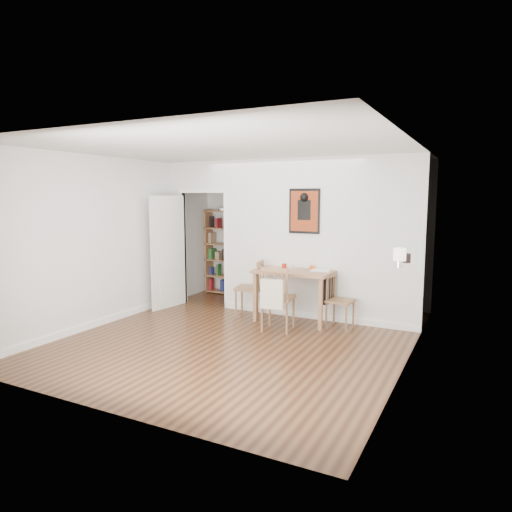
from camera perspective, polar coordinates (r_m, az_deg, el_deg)
The scene contains 15 objects.
ground at distance 6.62m, azimuth -1.63°, elevation -10.00°, with size 5.20×5.20×0.00m, color brown.
room_shell at distance 7.51m, azimuth 3.90°, elevation 2.19°, with size 5.20×5.20×5.20m.
dining_table at distance 7.27m, azimuth 4.88°, elevation -2.51°, with size 1.22×0.78×0.83m.
chair_left at distance 7.56m, azimuth -0.83°, elevation -4.09°, with size 0.56×0.56×0.94m.
chair_right at distance 7.05m, azimuth 10.34°, elevation -5.48°, with size 0.49×0.43×0.81m.
chair_front at distance 6.77m, azimuth 2.74°, elevation -5.27°, with size 0.55×0.60×0.98m.
bookshelf at distance 9.34m, azimuth -4.15°, elevation 0.46°, with size 0.73×0.29×1.73m.
fireplace at distance 6.02m, azimuth 18.05°, elevation -6.06°, with size 0.45×1.25×1.16m.
red_glass at distance 7.25m, azimuth 3.55°, elevation -1.32°, with size 0.08×0.08×0.10m, color #9B1C0E.
orange_fruit at distance 7.30m, azimuth 6.98°, elevation -1.40°, with size 0.08×0.08×0.08m, color #F15A0C.
placemat at distance 7.46m, azimuth 3.37°, elevation -1.44°, with size 0.43×0.32×0.00m, color beige.
notebook at distance 7.19m, azimuth 8.07°, elevation -1.79°, with size 0.30×0.22×0.01m, color white.
mantel_lamp at distance 5.56m, azimuth 17.51°, elevation 0.06°, with size 0.15×0.15×0.23m.
ceramic_jar_a at distance 6.00m, azimuth 18.32°, elevation -0.24°, with size 0.10×0.10×0.12m, color black.
ceramic_jar_b at distance 6.18m, azimuth 18.00°, elevation -0.08°, with size 0.08×0.08×0.11m, color black.
Camera 1 is at (3.02, -5.55, 1.98)m, focal length 32.00 mm.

